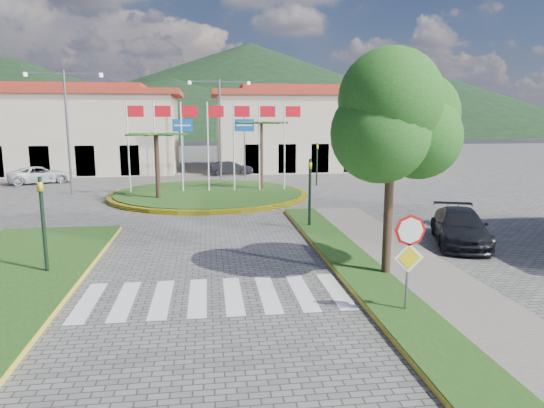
{
  "coord_description": "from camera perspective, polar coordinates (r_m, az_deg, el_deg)",
  "views": [
    {
      "loc": [
        -0.03,
        -9.18,
        4.99
      ],
      "look_at": [
        2.25,
        8.0,
        1.91
      ],
      "focal_mm": 32.0,
      "sensor_mm": 36.0,
      "label": 1
    }
  ],
  "objects": [
    {
      "name": "building_left",
      "position": [
        49.22,
        -24.29,
        7.95
      ],
      "size": [
        23.32,
        9.54,
        8.05
      ],
      "color": "beige",
      "rests_on": "ground"
    },
    {
      "name": "direction_sign_west",
      "position": [
        40.22,
        -10.45,
        7.85
      ],
      "size": [
        1.6,
        0.14,
        5.2
      ],
      "color": "slate",
      "rests_on": "ground"
    },
    {
      "name": "hill_near_back",
      "position": [
        139.57,
        -11.87,
        11.12
      ],
      "size": [
        110.0,
        110.0,
        16.0
      ],
      "primitive_type": "cone",
      "color": "black",
      "rests_on": "ground"
    },
    {
      "name": "ground",
      "position": [
        10.45,
        -6.83,
        -18.53
      ],
      "size": [
        160.0,
        160.0,
        0.0
      ],
      "primitive_type": "plane",
      "color": "#575553",
      "rests_on": "ground"
    },
    {
      "name": "hill_far_west",
      "position": [
        159.1,
        -28.33,
        11.08
      ],
      "size": [
        140.0,
        140.0,
        22.0
      ],
      "primitive_type": "cone",
      "color": "black",
      "rests_on": "ground"
    },
    {
      "name": "hill_far_mid",
      "position": [
        170.14,
        -2.54,
        13.46
      ],
      "size": [
        180.0,
        180.0,
        30.0
      ],
      "primitive_type": "cone",
      "color": "black",
      "rests_on": "ground"
    },
    {
      "name": "traffic_light_far",
      "position": [
        36.21,
        5.31,
        5.22
      ],
      "size": [
        0.18,
        0.15,
        3.2
      ],
      "color": "black",
      "rests_on": "ground"
    },
    {
      "name": "white_van",
      "position": [
        41.56,
        -25.57,
        3.11
      ],
      "size": [
        5.18,
        3.83,
        1.31
      ],
      "primitive_type": "imported",
      "rotation": [
        0.0,
        0.0,
        1.97
      ],
      "color": "silver",
      "rests_on": "ground"
    },
    {
      "name": "stop_sign",
      "position": [
        12.6,
        15.82,
        -5.03
      ],
      "size": [
        0.8,
        0.11,
        2.65
      ],
      "color": "slate",
      "rests_on": "ground"
    },
    {
      "name": "roundabout_island",
      "position": [
        31.55,
        -7.4,
        1.23
      ],
      "size": [
        12.7,
        12.7,
        6.0
      ],
      "color": "yellow",
      "rests_on": "ground"
    },
    {
      "name": "traffic_light_right",
      "position": [
        21.87,
        4.48,
        2.04
      ],
      "size": [
        0.15,
        0.18,
        3.2
      ],
      "color": "black",
      "rests_on": "ground"
    },
    {
      "name": "direction_sign_east",
      "position": [
        40.29,
        -3.27,
        8.0
      ],
      "size": [
        1.6,
        0.14,
        5.2
      ],
      "color": "slate",
      "rests_on": "ground"
    },
    {
      "name": "traffic_light_left",
      "position": [
        16.79,
        -25.36,
        -1.36
      ],
      "size": [
        0.15,
        0.18,
        3.2
      ],
      "color": "black",
      "rests_on": "ground"
    },
    {
      "name": "verge_right",
      "position": [
        13.13,
        14.98,
        -12.2
      ],
      "size": [
        1.6,
        28.0,
        0.18
      ],
      "primitive_type": "cube",
      "color": "#1D4814",
      "rests_on": "ground"
    },
    {
      "name": "street_lamp_centre",
      "position": [
        39.19,
        -6.13,
        9.31
      ],
      "size": [
        4.8,
        0.16,
        8.0
      ],
      "color": "slate",
      "rests_on": "ground"
    },
    {
      "name": "building_right",
      "position": [
        48.24,
        4.5,
        8.77
      ],
      "size": [
        19.08,
        9.54,
        8.05
      ],
      "color": "beige",
      "rests_on": "ground"
    },
    {
      "name": "sidewalk_right",
      "position": [
        13.62,
        19.75,
        -11.7
      ],
      "size": [
        4.0,
        28.0,
        0.15
      ],
      "primitive_type": "cube",
      "color": "gray",
      "rests_on": "ground"
    },
    {
      "name": "car_dark_b",
      "position": [
        43.32,
        -4.84,
        4.27
      ],
      "size": [
        3.83,
        1.45,
        1.25
      ],
      "primitive_type": "imported",
      "rotation": [
        0.0,
        0.0,
        1.6
      ],
      "color": "black",
      "rests_on": "ground"
    },
    {
      "name": "car_dark_a",
      "position": [
        45.16,
        -16.21,
        4.03
      ],
      "size": [
        3.39,
        2.27,
        1.07
      ],
      "primitive_type": "imported",
      "rotation": [
        0.0,
        0.0,
        1.22
      ],
      "color": "black",
      "rests_on": "ground"
    },
    {
      "name": "street_lamp_west",
      "position": [
        34.37,
        -22.95,
        8.48
      ],
      "size": [
        4.8,
        0.16,
        8.0
      ],
      "color": "slate",
      "rests_on": "ground"
    },
    {
      "name": "hill_far_east",
      "position": [
        160.33,
        18.71,
        11.01
      ],
      "size": [
        120.0,
        120.0,
        18.0
      ],
      "primitive_type": "cone",
      "color": "black",
      "rests_on": "ground"
    },
    {
      "name": "deciduous_tree",
      "position": [
        15.22,
        13.99,
        10.49
      ],
      "size": [
        3.6,
        3.6,
        6.8
      ],
      "color": "black",
      "rests_on": "ground"
    },
    {
      "name": "car_side_right",
      "position": [
        20.86,
        21.26,
        -2.53
      ],
      "size": [
        3.38,
        5.08,
        1.37
      ],
      "primitive_type": "imported",
      "rotation": [
        0.0,
        0.0,
        -0.34
      ],
      "color": "black",
      "rests_on": "ground"
    },
    {
      "name": "crosswalk",
      "position": [
        14.09,
        -7.07,
        -10.72
      ],
      "size": [
        8.0,
        3.0,
        0.01
      ],
      "primitive_type": "cube",
      "color": "silver",
      "rests_on": "ground"
    }
  ]
}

